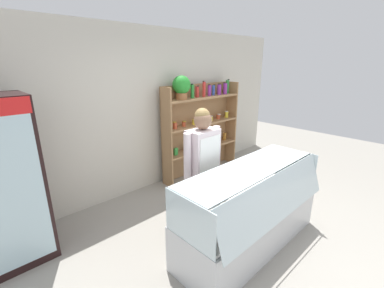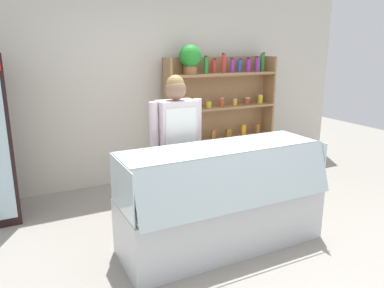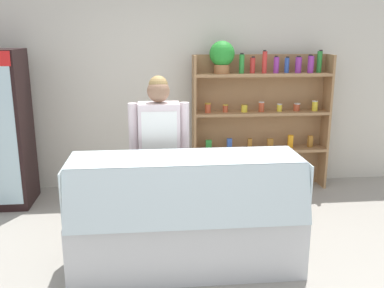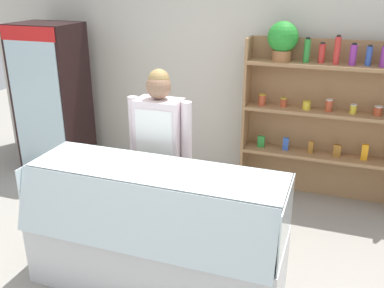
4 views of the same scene
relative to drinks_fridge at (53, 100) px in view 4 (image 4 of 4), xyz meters
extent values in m
plane|color=gray|center=(2.22, -1.66, -0.93)|extent=(12.00, 12.00, 0.00)
cube|color=beige|center=(2.22, 0.56, 0.42)|extent=(6.80, 0.10, 2.70)
cube|color=black|center=(0.00, 0.01, 0.00)|extent=(0.77, 0.60, 1.85)
cube|color=silver|center=(0.00, -0.30, 0.00)|extent=(0.69, 0.01, 1.65)
cube|color=red|center=(0.00, -0.30, 0.84)|extent=(0.73, 0.01, 0.16)
cylinder|color=silver|center=(-0.22, -0.23, -0.59)|extent=(0.06, 0.06, 0.18)
cylinder|color=red|center=(0.00, -0.23, -0.59)|extent=(0.06, 0.06, 0.18)
cylinder|color=#3356B2|center=(0.22, -0.23, -0.58)|extent=(0.06, 0.06, 0.20)
cylinder|color=purple|center=(-0.24, -0.23, -0.12)|extent=(0.06, 0.06, 0.14)
cylinder|color=red|center=(-0.08, -0.23, -0.10)|extent=(0.07, 0.07, 0.18)
cylinder|color=silver|center=(0.08, -0.23, -0.11)|extent=(0.07, 0.07, 0.15)
cylinder|color=purple|center=(0.24, -0.23, -0.11)|extent=(0.06, 0.06, 0.16)
cylinder|color=#3356B2|center=(-0.22, -0.23, 0.37)|extent=(0.05, 0.05, 0.15)
cylinder|color=purple|center=(0.00, -0.23, 0.40)|extent=(0.06, 0.06, 0.21)
cylinder|color=orange|center=(0.22, -0.23, 0.39)|extent=(0.06, 0.06, 0.19)
cube|color=#9E754C|center=(3.27, 0.38, -0.05)|extent=(1.78, 0.02, 1.76)
cube|color=#9E754C|center=(2.39, 0.24, -0.05)|extent=(0.03, 0.28, 1.76)
cube|color=#9E754C|center=(3.27, 0.24, -0.40)|extent=(1.72, 0.28, 0.04)
cube|color=#9E754C|center=(3.27, 0.24, 0.10)|extent=(1.72, 0.28, 0.04)
cube|color=#9E754C|center=(3.27, 0.24, 0.59)|extent=(1.72, 0.28, 0.04)
cylinder|color=#996038|center=(2.74, 0.24, 0.66)|extent=(0.20, 0.20, 0.11)
sphere|color=#26902D|center=(2.74, 0.24, 0.85)|extent=(0.32, 0.32, 0.32)
cylinder|color=#2D8C38|center=(2.99, 0.24, 0.72)|extent=(0.07, 0.07, 0.23)
cylinder|color=black|center=(2.99, 0.24, 0.85)|extent=(0.04, 0.04, 0.02)
cylinder|color=red|center=(3.14, 0.27, 0.70)|extent=(0.06, 0.06, 0.19)
cylinder|color=black|center=(3.14, 0.24, 0.81)|extent=(0.04, 0.04, 0.02)
cylinder|color=red|center=(3.28, 0.23, 0.74)|extent=(0.06, 0.06, 0.27)
cylinder|color=black|center=(3.28, 0.24, 0.89)|extent=(0.04, 0.04, 0.02)
cylinder|color=purple|center=(3.43, 0.24, 0.71)|extent=(0.07, 0.07, 0.20)
cylinder|color=black|center=(3.43, 0.24, 0.81)|extent=(0.04, 0.04, 0.02)
cylinder|color=#3356B2|center=(3.58, 0.27, 0.70)|extent=(0.06, 0.06, 0.19)
cylinder|color=black|center=(3.58, 0.24, 0.80)|extent=(0.04, 0.04, 0.02)
cylinder|color=#BF4C2D|center=(2.57, 0.23, 0.17)|extent=(0.07, 0.07, 0.11)
cylinder|color=gold|center=(2.57, 0.24, 0.23)|extent=(0.07, 0.07, 0.01)
cylinder|color=#BF4C2D|center=(2.80, 0.26, 0.16)|extent=(0.07, 0.07, 0.09)
cylinder|color=gold|center=(2.80, 0.24, 0.21)|extent=(0.07, 0.07, 0.01)
cylinder|color=yellow|center=(3.04, 0.24, 0.15)|extent=(0.08, 0.08, 0.08)
cylinder|color=gold|center=(3.04, 0.24, 0.20)|extent=(0.08, 0.08, 0.01)
cylinder|color=#BF4C2D|center=(3.27, 0.24, 0.17)|extent=(0.07, 0.07, 0.12)
cylinder|color=silver|center=(3.27, 0.24, 0.24)|extent=(0.07, 0.07, 0.01)
cylinder|color=yellow|center=(3.51, 0.25, 0.16)|extent=(0.07, 0.07, 0.09)
cylinder|color=silver|center=(3.51, 0.24, 0.21)|extent=(0.07, 0.07, 0.01)
cylinder|color=#BF4C2D|center=(3.74, 0.26, 0.16)|extent=(0.08, 0.08, 0.09)
cylinder|color=silver|center=(3.74, 0.24, 0.21)|extent=(0.08, 0.08, 0.01)
cube|color=#2D8C38|center=(2.58, 0.24, -0.31)|extent=(0.08, 0.04, 0.13)
cube|color=#3356B2|center=(2.86, 0.24, -0.31)|extent=(0.07, 0.04, 0.14)
cube|color=#9E6623|center=(3.13, 0.24, -0.31)|extent=(0.06, 0.04, 0.14)
cube|color=#9E6623|center=(3.41, 0.24, -0.31)|extent=(0.08, 0.04, 0.13)
cube|color=orange|center=(3.68, 0.24, -0.29)|extent=(0.07, 0.04, 0.17)
cube|color=silver|center=(2.13, -1.66, -0.65)|extent=(1.99, 0.69, 0.55)
cube|color=white|center=(2.13, -1.66, -0.36)|extent=(1.93, 0.63, 0.03)
cube|color=silver|center=(2.13, -1.99, -0.15)|extent=(1.95, 0.16, 0.47)
cube|color=silver|center=(2.13, -1.61, 0.07)|extent=(1.95, 0.53, 0.01)
cube|color=silver|center=(1.14, -1.66, -0.15)|extent=(0.01, 0.65, 0.45)
cube|color=silver|center=(3.12, -1.66, -0.15)|extent=(0.01, 0.65, 0.45)
cube|color=tan|center=(1.31, -1.58, -0.31)|extent=(0.16, 0.11, 0.05)
cube|color=white|center=(1.31, -1.79, -0.32)|extent=(0.05, 0.03, 0.02)
cube|color=beige|center=(1.54, -1.58, -0.31)|extent=(0.16, 0.12, 0.05)
cube|color=white|center=(1.54, -1.79, -0.32)|extent=(0.05, 0.03, 0.02)
cube|color=tan|center=(1.78, -1.58, -0.31)|extent=(0.17, 0.13, 0.06)
cube|color=white|center=(1.78, -1.79, -0.32)|extent=(0.05, 0.03, 0.02)
cube|color=beige|center=(2.01, -1.58, -0.32)|extent=(0.16, 0.13, 0.05)
cube|color=white|center=(2.01, -1.79, -0.32)|extent=(0.05, 0.03, 0.02)
cube|color=beige|center=(2.25, -1.58, -0.31)|extent=(0.16, 0.12, 0.06)
cube|color=white|center=(2.25, -1.79, -0.32)|extent=(0.05, 0.03, 0.02)
cube|color=beige|center=(2.48, -1.58, -0.32)|extent=(0.16, 0.14, 0.05)
cube|color=white|center=(2.48, -1.79, -0.32)|extent=(0.05, 0.03, 0.02)
cube|color=tan|center=(2.71, -1.58, -0.32)|extent=(0.16, 0.12, 0.05)
cube|color=white|center=(2.71, -1.79, -0.32)|extent=(0.05, 0.03, 0.02)
cube|color=beige|center=(2.95, -1.58, -0.32)|extent=(0.17, 0.13, 0.04)
cube|color=white|center=(2.95, -1.79, -0.32)|extent=(0.05, 0.03, 0.02)
cylinder|color=#C1706B|center=(1.31, -1.77, -0.28)|extent=(0.19, 0.13, 0.12)
cylinder|color=#A35B4C|center=(1.53, -1.77, -0.28)|extent=(0.14, 0.12, 0.12)
cylinder|color=#C1706B|center=(1.75, -1.77, -0.27)|extent=(0.18, 0.16, 0.14)
cylinder|color=white|center=(2.63, -1.75, -0.22)|extent=(0.07, 0.07, 0.24)
cylinder|color=white|center=(2.73, -1.75, -0.24)|extent=(0.07, 0.07, 0.21)
cylinder|color=#4C4233|center=(1.83, -1.07, -0.55)|extent=(0.13, 0.13, 0.76)
cylinder|color=#4C4233|center=(2.01, -1.07, -0.55)|extent=(0.13, 0.13, 0.76)
cube|color=silver|center=(1.92, -1.07, 0.14)|extent=(0.39, 0.24, 0.63)
cube|color=white|center=(1.92, -1.19, -0.19)|extent=(0.33, 0.01, 1.17)
cylinder|color=silver|center=(1.67, -1.07, 0.18)|extent=(0.09, 0.09, 0.56)
cylinder|color=silver|center=(2.17, -1.07, 0.18)|extent=(0.09, 0.09, 0.56)
sphere|color=#8C664C|center=(1.92, -1.07, 0.57)|extent=(0.21, 0.21, 0.21)
sphere|color=#997A47|center=(1.92, -1.06, 0.62)|extent=(0.18, 0.18, 0.18)
camera|label=1|loc=(-0.20, -3.12, 1.22)|focal=24.00mm
camera|label=2|loc=(0.35, -4.53, 1.00)|focal=35.00mm
camera|label=3|loc=(1.85, -5.10, 1.10)|focal=40.00mm
camera|label=4|loc=(3.35, -4.27, 1.42)|focal=40.00mm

